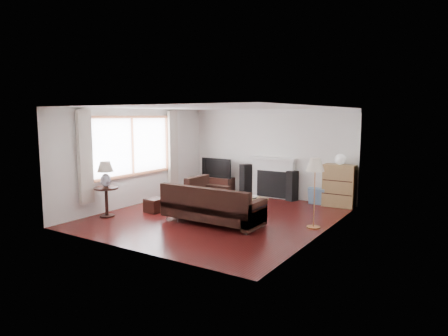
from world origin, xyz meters
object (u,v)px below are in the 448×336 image
Objects in this scene: tv_stand at (219,185)px; sectional_sofa at (212,206)px; bookshelf at (339,186)px; floor_lamp at (314,193)px; coffee_table at (246,204)px; side_table at (107,202)px.

tv_stand is 3.56m from sectional_sofa.
tv_stand is 3.69m from bookshelf.
sectional_sofa is at bearing -157.15° from floor_lamp.
bookshelf is (3.68, 0.03, 0.31)m from tv_stand.
floor_lamp is (3.82, -2.21, 0.50)m from tv_stand.
side_table reaches higher than coffee_table.
tv_stand is at bearing 81.94° from side_table.
tv_stand is 3.92m from side_table.
side_table is (-2.51, -2.08, 0.15)m from coffee_table.
sectional_sofa is at bearing -58.85° from tv_stand.
coffee_table is at bearing 167.42° from floor_lamp.
tv_stand is 0.92× the size of coffee_table.
sectional_sofa is 1.65× the size of floor_lamp.
sectional_sofa is at bearing -120.82° from bookshelf.
side_table reaches higher than tv_stand.
sectional_sofa is 2.53m from side_table.
floor_lamp reaches higher than bookshelf.
sectional_sofa is 2.40× the size of coffee_table.
coffee_table is (-1.72, -1.83, -0.35)m from bookshelf.
bookshelf is 0.45× the size of sectional_sofa.
sectional_sofa is 1.27m from coffee_table.
bookshelf is at bearing 63.80° from coffee_table.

